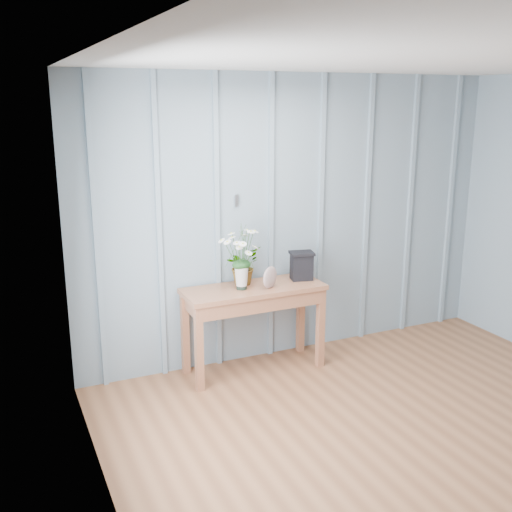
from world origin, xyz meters
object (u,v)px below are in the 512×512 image
sideboard (254,300)px  felt_disc_vessel (270,277)px  daisy_vase (241,249)px  carved_box (302,265)px

sideboard → felt_disc_vessel: (0.11, -0.09, 0.21)m
daisy_vase → carved_box: bearing=3.6°
daisy_vase → felt_disc_vessel: (0.23, -0.07, -0.25)m
sideboard → felt_disc_vessel: 0.25m
sideboard → felt_disc_vessel: size_ratio=6.41×
carved_box → sideboard: bearing=-177.3°
daisy_vase → felt_disc_vessel: bearing=-17.5°
sideboard → carved_box: 0.53m
sideboard → felt_disc_vessel: bearing=-37.7°
carved_box → daisy_vase: bearing=-176.4°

